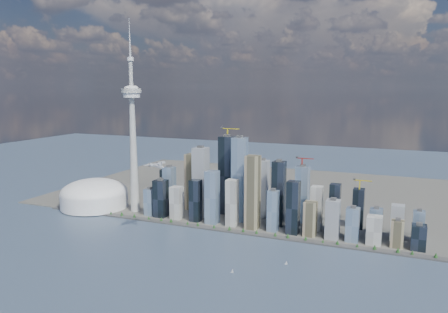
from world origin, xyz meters
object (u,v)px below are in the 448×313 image
at_px(needle_tower, 133,133).
at_px(sailboat_east, 286,263).
at_px(dome_stadium, 94,195).
at_px(airplane, 155,165).
at_px(sailboat_west, 232,271).

height_order(needle_tower, sailboat_east, needle_tower).
distance_m(dome_stadium, airplane, 397.79).
relative_size(needle_tower, sailboat_west, 63.00).
bearing_deg(airplane, sailboat_west, 0.57).
bearing_deg(dome_stadium, airplane, -28.19).
relative_size(airplane, sailboat_west, 7.10).
relative_size(dome_stadium, airplane, 3.22).
relative_size(sailboat_west, sailboat_east, 0.98).
distance_m(dome_stadium, sailboat_east, 681.72).
bearing_deg(needle_tower, sailboat_east, -22.20).
bearing_deg(airplane, sailboat_east, 20.35).
height_order(needle_tower, airplane, needle_tower).
relative_size(needle_tower, dome_stadium, 2.75).
relative_size(dome_stadium, sailboat_west, 22.89).
bearing_deg(dome_stadium, sailboat_west, -26.44).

